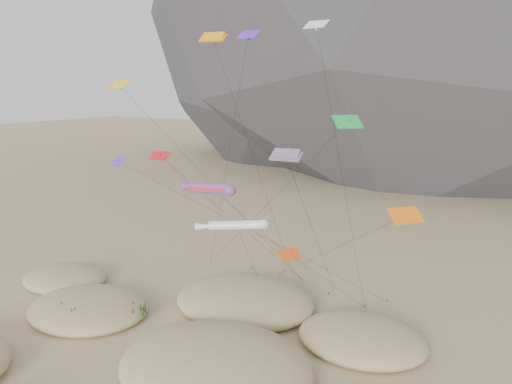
% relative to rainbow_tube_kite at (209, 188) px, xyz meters
% --- Properties ---
extents(ground, '(500.00, 500.00, 0.00)m').
position_rel_rainbow_tube_kite_xyz_m(ground, '(1.19, -10.06, -13.25)').
color(ground, '#CCB789').
rests_on(ground, ground).
extents(dunes, '(49.08, 36.72, 4.03)m').
position_rel_rainbow_tube_kite_xyz_m(dunes, '(0.46, -7.15, -12.54)').
color(dunes, '#CCB789').
rests_on(dunes, ground).
extents(dune_grass, '(43.92, 26.46, 1.40)m').
position_rel_rainbow_tube_kite_xyz_m(dune_grass, '(0.39, -6.97, -12.41)').
color(dune_grass, black).
rests_on(dune_grass, ground).
extents(kite_stakes, '(23.00, 5.31, 0.30)m').
position_rel_rainbow_tube_kite_xyz_m(kite_stakes, '(2.71, 13.73, -13.10)').
color(kite_stakes, '#3F2D1E').
rests_on(kite_stakes, ground).
extents(rainbow_tube_kite, '(8.33, 16.89, 14.05)m').
position_rel_rainbow_tube_kite_xyz_m(rainbow_tube_kite, '(0.00, 0.00, 0.00)').
color(rainbow_tube_kite, red).
rests_on(rainbow_tube_kite, ground).
extents(white_tube_kite, '(6.81, 9.44, 10.12)m').
position_rel_rainbow_tube_kite_xyz_m(white_tube_kite, '(1.11, 2.26, -3.83)').
color(white_tube_kite, silver).
rests_on(white_tube_kite, ground).
extents(orange_parafoil, '(7.49, 7.96, 27.40)m').
position_rel_rainbow_tube_kite_xyz_m(orange_parafoil, '(-3.42, 6.39, 13.34)').
color(orange_parafoil, orange).
rests_on(orange_parafoil, ground).
extents(multi_parafoil, '(2.64, 16.45, 17.46)m').
position_rel_rainbow_tube_kite_xyz_m(multi_parafoil, '(8.23, -1.31, 3.54)').
color(multi_parafoil, red).
rests_on(multi_parafoil, ground).
extents(delta_kites, '(31.83, 19.13, 27.70)m').
position_rel_rainbow_tube_kite_xyz_m(delta_kites, '(2.65, 1.46, 4.94)').
color(delta_kites, green).
rests_on(delta_kites, ground).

